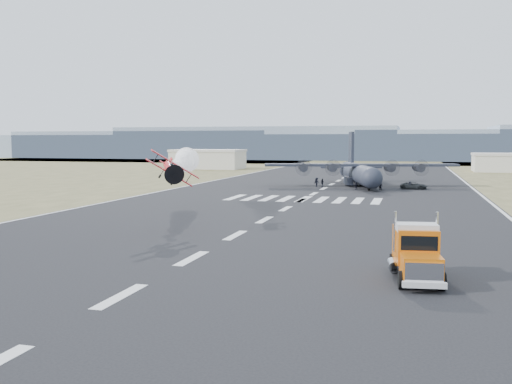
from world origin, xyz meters
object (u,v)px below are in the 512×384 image
at_px(crew_e, 410,185).
at_px(crew_f, 356,186).
at_px(hangar_left, 208,159).
at_px(aerobatic_biplane, 170,169).
at_px(crew_d, 322,183).
at_px(crew_a, 367,185).
at_px(crew_c, 317,182).
at_px(hangar_right, 507,162).
at_px(crew_g, 380,185).
at_px(crew_b, 381,186).
at_px(crew_h, 316,183).
at_px(transport_aircraft, 359,172).
at_px(semi_truck, 416,252).
at_px(support_vehicle, 414,186).

bearing_deg(crew_e, crew_f, -168.00).
bearing_deg(hangar_left, aerobatic_biplane, -71.44).
relative_size(crew_d, crew_e, 1.09).
bearing_deg(crew_a, crew_f, -90.74).
distance_m(crew_c, crew_e, 19.29).
height_order(hangar_right, aerobatic_biplane, aerobatic_biplane).
height_order(hangar_right, crew_g, hangar_right).
bearing_deg(crew_d, crew_b, 19.99).
bearing_deg(crew_h, aerobatic_biplane, -12.41).
xyz_separation_m(transport_aircraft, crew_b, (5.25, -10.02, -2.28)).
height_order(crew_b, crew_d, crew_d).
relative_size(semi_truck, crew_d, 5.09).
distance_m(support_vehicle, crew_d, 18.77).
xyz_separation_m(hangar_right, crew_f, (-39.36, -78.66, -2.23)).
bearing_deg(crew_h, semi_truck, 6.85).
xyz_separation_m(crew_b, crew_h, (-13.90, 5.35, 0.00)).
xyz_separation_m(crew_b, crew_f, (-4.82, -0.16, -0.00)).
bearing_deg(support_vehicle, crew_f, 116.34).
bearing_deg(crew_f, crew_e, 147.89).
distance_m(crew_b, crew_h, 14.90).
xyz_separation_m(aerobatic_biplane, crew_a, (16.70, 58.10, -5.78)).
xyz_separation_m(semi_truck, transport_aircraft, (-11.68, 84.01, 1.10)).
bearing_deg(crew_f, aerobatic_biplane, 25.38).
height_order(hangar_left, crew_b, hangar_left).
xyz_separation_m(hangar_left, crew_f, (58.64, -73.66, -2.63)).
xyz_separation_m(aerobatic_biplane, transport_aircraft, (14.06, 68.05, -3.66)).
bearing_deg(hangar_right, crew_g, -113.89).
relative_size(crew_b, crew_f, 1.00).
bearing_deg(transport_aircraft, crew_e, -46.50).
bearing_deg(aerobatic_biplane, hangar_left, 90.86).
bearing_deg(crew_g, crew_b, -149.80).
height_order(support_vehicle, crew_f, crew_f).
xyz_separation_m(hangar_right, crew_h, (-48.44, -73.16, -2.23)).
xyz_separation_m(hangar_left, crew_g, (63.34, -73.27, -2.50)).
bearing_deg(crew_a, support_vehicle, 105.98).
bearing_deg(hangar_right, crew_d, -122.54).
height_order(hangar_left, aerobatic_biplane, aerobatic_biplane).
distance_m(hangar_left, crew_b, 97.15).
bearing_deg(support_vehicle, crew_g, 125.80).
distance_m(aerobatic_biplane, crew_c, 63.82).
bearing_deg(crew_g, semi_truck, -173.90).
bearing_deg(hangar_right, crew_f, -116.58).
relative_size(transport_aircraft, crew_a, 21.91).
bearing_deg(crew_h, hangar_right, 138.97).
height_order(support_vehicle, crew_c, crew_c).
bearing_deg(crew_g, crew_c, 70.56).
distance_m(crew_d, crew_e, 18.03).
bearing_deg(semi_truck, crew_f, 91.08).
distance_m(aerobatic_biplane, crew_a, 60.73).
height_order(hangar_right, crew_e, hangar_right).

